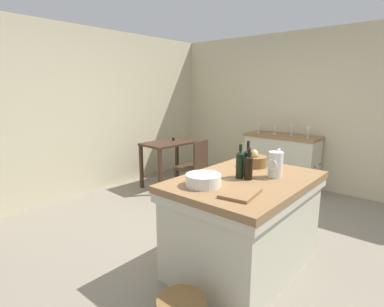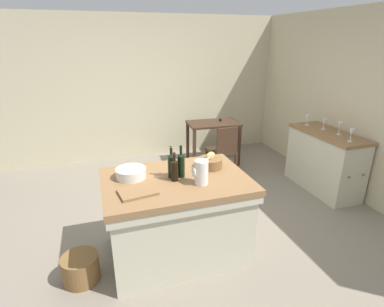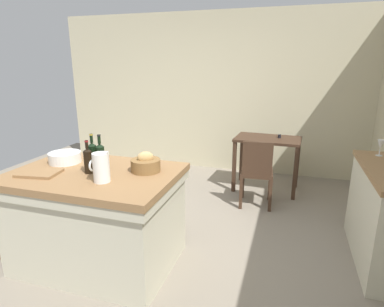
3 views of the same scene
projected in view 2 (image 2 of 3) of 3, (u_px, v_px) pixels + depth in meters
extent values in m
plane|color=gray|center=(186.00, 223.00, 3.83)|extent=(6.76, 6.76, 0.00)
cube|color=beige|center=(145.00, 89.00, 5.69)|extent=(5.32, 0.12, 2.60)
cube|color=beige|center=(369.00, 108.00, 4.13)|extent=(0.12, 5.20, 2.60)
cube|color=olive|center=(176.00, 181.00, 3.02)|extent=(1.43, 1.00, 0.06)
cube|color=beige|center=(176.00, 188.00, 3.04)|extent=(1.41, 0.98, 0.08)
cube|color=beige|center=(177.00, 219.00, 3.18)|extent=(1.35, 0.92, 0.82)
cube|color=olive|center=(329.00, 134.00, 4.42)|extent=(0.52, 1.21, 0.04)
cube|color=beige|center=(324.00, 163.00, 4.58)|extent=(0.49, 1.18, 0.86)
sphere|color=brown|center=(349.00, 177.00, 3.99)|extent=(0.03, 0.03, 0.03)
sphere|color=brown|center=(363.00, 175.00, 4.06)|extent=(0.03, 0.03, 0.03)
cube|color=#3D281C|center=(213.00, 123.00, 5.46)|extent=(0.93, 0.61, 0.04)
cube|color=#3D281C|center=(194.00, 150.00, 5.27)|extent=(0.05, 0.05, 0.74)
cube|color=#3D281C|center=(239.00, 146.00, 5.47)|extent=(0.05, 0.05, 0.74)
cube|color=#3D281C|center=(188.00, 142.00, 5.72)|extent=(0.05, 0.05, 0.74)
cube|color=#3D281C|center=(229.00, 138.00, 5.91)|extent=(0.05, 0.05, 0.74)
cylinder|color=black|center=(220.00, 120.00, 5.52)|extent=(0.04, 0.04, 0.05)
cube|color=#3D281C|center=(221.00, 151.00, 5.04)|extent=(0.43, 0.43, 0.04)
cube|color=#3D281C|center=(227.00, 141.00, 4.80)|extent=(0.36, 0.06, 0.42)
cube|color=#3D281C|center=(225.00, 159.00, 5.34)|extent=(0.04, 0.04, 0.42)
cube|color=#3D281C|center=(207.00, 162.00, 5.21)|extent=(0.04, 0.04, 0.42)
cube|color=#3D281C|center=(236.00, 166.00, 5.03)|extent=(0.04, 0.04, 0.42)
cube|color=#3D281C|center=(216.00, 169.00, 4.90)|extent=(0.04, 0.04, 0.42)
cylinder|color=white|center=(201.00, 172.00, 2.86)|extent=(0.13, 0.13, 0.24)
cone|color=white|center=(207.00, 159.00, 2.83)|extent=(0.07, 0.04, 0.06)
torus|color=white|center=(194.00, 172.00, 2.84)|extent=(0.02, 0.10, 0.10)
cylinder|color=white|center=(131.00, 173.00, 3.01)|extent=(0.30, 0.30, 0.10)
cylinder|color=brown|center=(210.00, 163.00, 3.25)|extent=(0.26, 0.26, 0.11)
ellipsoid|color=tan|center=(210.00, 156.00, 3.22)|extent=(0.16, 0.14, 0.10)
cube|color=olive|center=(138.00, 192.00, 2.72)|extent=(0.36, 0.28, 0.02)
cylinder|color=black|center=(181.00, 166.00, 3.01)|extent=(0.07, 0.07, 0.22)
cone|color=black|center=(181.00, 155.00, 2.97)|extent=(0.07, 0.07, 0.03)
cylinder|color=black|center=(181.00, 150.00, 2.95)|extent=(0.03, 0.03, 0.08)
cylinder|color=black|center=(181.00, 146.00, 2.93)|extent=(0.03, 0.03, 0.01)
cylinder|color=black|center=(171.00, 167.00, 3.00)|extent=(0.07, 0.07, 0.22)
cone|color=black|center=(171.00, 155.00, 2.96)|extent=(0.07, 0.07, 0.03)
cylinder|color=black|center=(171.00, 150.00, 2.94)|extent=(0.03, 0.03, 0.08)
cylinder|color=#B29933|center=(171.00, 147.00, 2.93)|extent=(0.03, 0.03, 0.01)
cylinder|color=black|center=(175.00, 171.00, 2.94)|extent=(0.07, 0.07, 0.19)
cone|color=black|center=(174.00, 161.00, 2.90)|extent=(0.07, 0.07, 0.02)
cylinder|color=black|center=(174.00, 156.00, 2.88)|extent=(0.03, 0.03, 0.07)
cylinder|color=maroon|center=(174.00, 153.00, 2.87)|extent=(0.03, 0.03, 0.01)
cylinder|color=white|center=(350.00, 141.00, 4.02)|extent=(0.06, 0.06, 0.00)
cylinder|color=white|center=(350.00, 139.00, 4.00)|extent=(0.01, 0.01, 0.07)
cone|color=white|center=(351.00, 132.00, 3.97)|extent=(0.07, 0.07, 0.10)
cylinder|color=white|center=(338.00, 134.00, 4.32)|extent=(0.06, 0.06, 0.00)
cylinder|color=white|center=(339.00, 132.00, 4.30)|extent=(0.01, 0.01, 0.07)
cone|color=white|center=(340.00, 126.00, 4.27)|extent=(0.07, 0.07, 0.10)
cylinder|color=white|center=(323.00, 129.00, 4.56)|extent=(0.06, 0.06, 0.00)
cylinder|color=white|center=(323.00, 127.00, 4.55)|extent=(0.01, 0.01, 0.06)
cone|color=white|center=(324.00, 122.00, 4.52)|extent=(0.07, 0.07, 0.09)
cylinder|color=white|center=(307.00, 125.00, 4.78)|extent=(0.06, 0.06, 0.00)
cylinder|color=white|center=(307.00, 123.00, 4.77)|extent=(0.01, 0.01, 0.06)
cone|color=white|center=(308.00, 118.00, 4.74)|extent=(0.07, 0.07, 0.09)
cylinder|color=brown|center=(81.00, 268.00, 2.90)|extent=(0.35, 0.35, 0.26)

